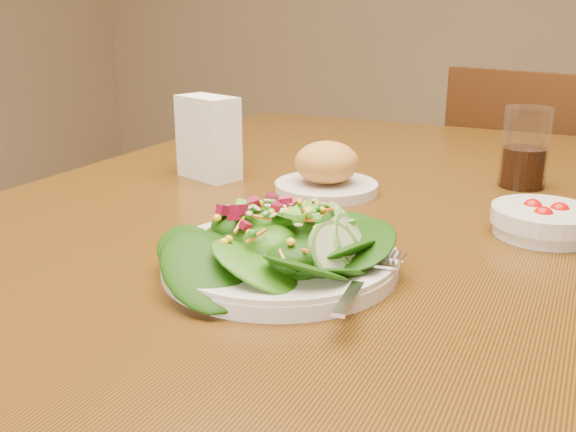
{
  "coord_description": "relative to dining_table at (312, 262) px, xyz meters",
  "views": [
    {
      "loc": [
        0.37,
        -0.84,
        1.02
      ],
      "look_at": [
        0.08,
        -0.24,
        0.8
      ],
      "focal_mm": 40.0,
      "sensor_mm": 36.0,
      "label": 1
    }
  ],
  "objects": [
    {
      "name": "drinking_glass",
      "position": [
        0.27,
        0.21,
        0.15
      ],
      "size": [
        0.07,
        0.07,
        0.13
      ],
      "color": "silver",
      "rests_on": "dining_table"
    },
    {
      "name": "chair_far",
      "position": [
        0.23,
        0.94,
        -0.19
      ],
      "size": [
        0.51,
        0.51,
        0.87
      ],
      "rotation": [
        0.0,
        0.0,
        2.83
      ],
      "color": "#3E1C0B",
      "rests_on": "ground_plane"
    },
    {
      "name": "napkin_holder",
      "position": [
        -0.21,
        0.04,
        0.17
      ],
      "size": [
        0.12,
        0.09,
        0.13
      ],
      "rotation": [
        0.0,
        0.0,
        -0.33
      ],
      "color": "white",
      "rests_on": "dining_table"
    },
    {
      "name": "salad_plate",
      "position": [
        0.09,
        -0.26,
        0.13
      ],
      "size": [
        0.26,
        0.26,
        0.07
      ],
      "rotation": [
        0.0,
        0.0,
        0.13
      ],
      "color": "silver",
      "rests_on": "dining_table"
    },
    {
      "name": "tomato_bowl",
      "position": [
        0.32,
        -0.02,
        0.12
      ],
      "size": [
        0.13,
        0.13,
        0.04
      ],
      "color": "silver",
      "rests_on": "dining_table"
    },
    {
      "name": "dining_table",
      "position": [
        0.0,
        0.0,
        0.0
      ],
      "size": [
        0.9,
        1.4,
        0.75
      ],
      "color": "#593713",
      "rests_on": "ground_plane"
    },
    {
      "name": "bread_plate",
      "position": [
        0.01,
        0.04,
        0.13
      ],
      "size": [
        0.16,
        0.16,
        0.08
      ],
      "color": "silver",
      "rests_on": "dining_table"
    }
  ]
}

